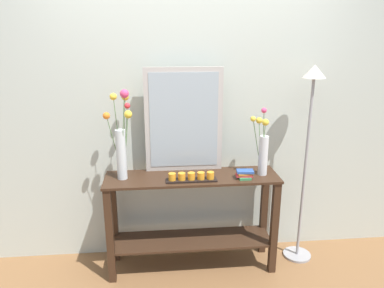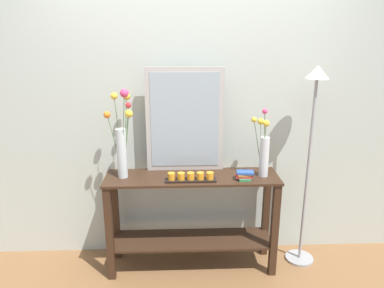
{
  "view_description": "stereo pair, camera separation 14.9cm",
  "coord_description": "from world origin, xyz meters",
  "px_view_note": "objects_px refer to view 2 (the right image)",
  "views": [
    {
      "loc": [
        -0.26,
        -2.66,
        1.89
      ],
      "look_at": [
        0.0,
        0.0,
        1.09
      ],
      "focal_mm": 33.81,
      "sensor_mm": 36.0,
      "label": 1
    },
    {
      "loc": [
        -0.11,
        -2.67,
        1.89
      ],
      "look_at": [
        0.0,
        0.0,
        1.09
      ],
      "focal_mm": 33.81,
      "sensor_mm": 36.0,
      "label": 2
    }
  ],
  "objects_px": {
    "tall_vase_left": "(122,138)",
    "floor_lamp": "(311,135)",
    "mirror_leaning": "(185,120)",
    "candle_tray": "(191,177)",
    "console_table": "(192,212)",
    "book_stack": "(245,175)",
    "vase_right": "(264,150)"
  },
  "relations": [
    {
      "from": "book_stack",
      "to": "floor_lamp",
      "type": "bearing_deg",
      "value": 13.28
    },
    {
      "from": "candle_tray",
      "to": "book_stack",
      "type": "relative_size",
      "value": 2.77
    },
    {
      "from": "book_stack",
      "to": "mirror_leaning",
      "type": "bearing_deg",
      "value": 152.27
    },
    {
      "from": "mirror_leaning",
      "to": "console_table",
      "type": "bearing_deg",
      "value": -71.66
    },
    {
      "from": "tall_vase_left",
      "to": "floor_lamp",
      "type": "xyz_separation_m",
      "value": [
        1.49,
        0.03,
        -0.0
      ]
    },
    {
      "from": "book_stack",
      "to": "vase_right",
      "type": "bearing_deg",
      "value": 26.22
    },
    {
      "from": "candle_tray",
      "to": "book_stack",
      "type": "height_order",
      "value": "same"
    },
    {
      "from": "mirror_leaning",
      "to": "tall_vase_left",
      "type": "height_order",
      "value": "mirror_leaning"
    },
    {
      "from": "mirror_leaning",
      "to": "candle_tray",
      "type": "bearing_deg",
      "value": -81.53
    },
    {
      "from": "mirror_leaning",
      "to": "floor_lamp",
      "type": "xyz_separation_m",
      "value": [
        1.0,
        -0.11,
        -0.1
      ]
    },
    {
      "from": "tall_vase_left",
      "to": "candle_tray",
      "type": "xyz_separation_m",
      "value": [
        0.52,
        -0.11,
        -0.29
      ]
    },
    {
      "from": "candle_tray",
      "to": "book_stack",
      "type": "bearing_deg",
      "value": 1.24
    },
    {
      "from": "console_table",
      "to": "tall_vase_left",
      "type": "bearing_deg",
      "value": 178.34
    },
    {
      "from": "mirror_leaning",
      "to": "candle_tray",
      "type": "height_order",
      "value": "mirror_leaning"
    },
    {
      "from": "vase_right",
      "to": "floor_lamp",
      "type": "bearing_deg",
      "value": 7.58
    },
    {
      "from": "console_table",
      "to": "candle_tray",
      "type": "distance_m",
      "value": 0.35
    },
    {
      "from": "vase_right",
      "to": "floor_lamp",
      "type": "height_order",
      "value": "floor_lamp"
    },
    {
      "from": "tall_vase_left",
      "to": "floor_lamp",
      "type": "height_order",
      "value": "floor_lamp"
    },
    {
      "from": "vase_right",
      "to": "console_table",
      "type": "bearing_deg",
      "value": 179.06
    },
    {
      "from": "console_table",
      "to": "book_stack",
      "type": "distance_m",
      "value": 0.54
    },
    {
      "from": "vase_right",
      "to": "book_stack",
      "type": "bearing_deg",
      "value": -153.78
    },
    {
      "from": "book_stack",
      "to": "floor_lamp",
      "type": "xyz_separation_m",
      "value": [
        0.54,
        0.13,
        0.28
      ]
    },
    {
      "from": "mirror_leaning",
      "to": "book_stack",
      "type": "xyz_separation_m",
      "value": [
        0.46,
        -0.24,
        -0.39
      ]
    },
    {
      "from": "floor_lamp",
      "to": "book_stack",
      "type": "bearing_deg",
      "value": -166.72
    },
    {
      "from": "mirror_leaning",
      "to": "vase_right",
      "type": "relative_size",
      "value": 1.54
    },
    {
      "from": "mirror_leaning",
      "to": "floor_lamp",
      "type": "bearing_deg",
      "value": -6.35
    },
    {
      "from": "candle_tray",
      "to": "console_table",
      "type": "bearing_deg",
      "value": 81.66
    },
    {
      "from": "candle_tray",
      "to": "floor_lamp",
      "type": "xyz_separation_m",
      "value": [
        0.96,
        0.14,
        0.29
      ]
    },
    {
      "from": "book_stack",
      "to": "floor_lamp",
      "type": "height_order",
      "value": "floor_lamp"
    },
    {
      "from": "mirror_leaning",
      "to": "candle_tray",
      "type": "distance_m",
      "value": 0.47
    },
    {
      "from": "vase_right",
      "to": "candle_tray",
      "type": "bearing_deg",
      "value": -171.51
    },
    {
      "from": "console_table",
      "to": "book_stack",
      "type": "bearing_deg",
      "value": -11.99
    }
  ]
}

